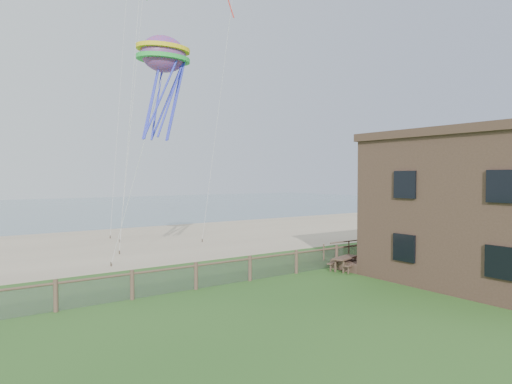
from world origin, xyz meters
TOP-DOWN VIEW (x-y plane):
  - ground at (0.00, 0.00)m, footprint 160.00×160.00m
  - sand_beach at (0.00, 22.00)m, footprint 72.00×20.00m
  - ocean at (0.00, 66.00)m, footprint 160.00×68.00m
  - chainlink_fence at (0.00, 6.00)m, footprint 36.20×0.20m
  - motel_deck at (13.00, 5.00)m, footprint 15.00×2.00m
  - picnic_table at (5.68, 5.00)m, footprint 2.06×1.77m
  - octopus_kite at (-2.50, 10.58)m, footprint 3.42×2.78m

SIDE VIEW (x-z plane):
  - ground at x=0.00m, z-range 0.00..0.00m
  - ocean at x=0.00m, z-range -0.01..0.01m
  - sand_beach at x=0.00m, z-range -0.01..0.01m
  - motel_deck at x=13.00m, z-range 0.00..0.50m
  - picnic_table at x=5.68m, z-range 0.00..0.74m
  - chainlink_fence at x=0.00m, z-range -0.07..1.18m
  - octopus_kite at x=-2.50m, z-range 7.09..13.27m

